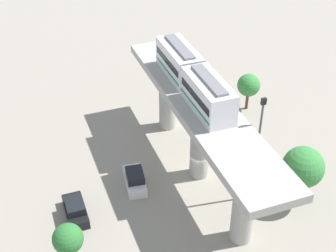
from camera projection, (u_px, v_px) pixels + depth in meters
ground_plane at (198, 174)px, 49.29m from camera, size 120.00×120.00×0.00m
viaduct at (201, 123)px, 45.63m from camera, size 5.20×28.00×8.57m
train at (193, 77)px, 45.19m from camera, size 2.64×13.55×3.24m
parked_car_black at (75, 210)px, 44.05m from camera, size 1.83×4.21×1.76m
parked_car_white at (135, 179)px, 47.47m from camera, size 2.34×4.40×1.76m
tree_near_viaduct at (303, 167)px, 43.60m from camera, size 3.87×3.87×6.17m
tree_mid_lot at (249, 85)px, 57.53m from camera, size 2.75×2.75×4.66m
tree_far_corner at (68, 239)px, 38.39m from camera, size 2.53×2.53×4.19m
signal_post at (258, 147)px, 43.01m from camera, size 0.44×0.28×11.17m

